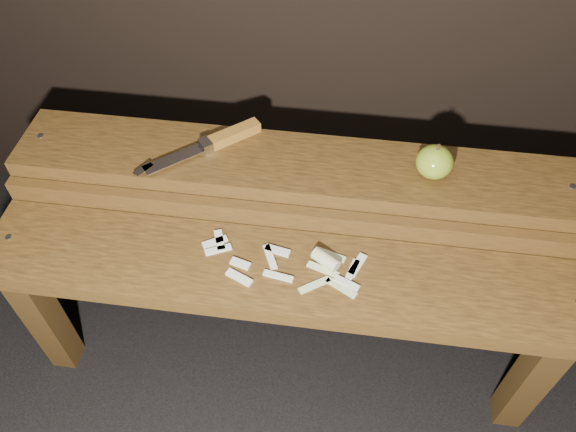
# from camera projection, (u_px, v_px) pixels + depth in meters

# --- Properties ---
(ground) EXTENTS (60.00, 60.00, 0.00)m
(ground) POSITION_uv_depth(u_px,v_px,m) (285.00, 347.00, 1.44)
(ground) COLOR black
(bench_front_tier) EXTENTS (1.20, 0.20, 0.42)m
(bench_front_tier) POSITION_uv_depth(u_px,v_px,m) (280.00, 292.00, 1.14)
(bench_front_tier) COLOR #36230D
(bench_front_tier) RESTS_ON ground
(bench_rear_tier) EXTENTS (1.20, 0.21, 0.50)m
(bench_rear_tier) POSITION_uv_depth(u_px,v_px,m) (295.00, 190.00, 1.23)
(bench_rear_tier) COLOR #36230D
(bench_rear_tier) RESTS_ON ground
(apple) EXTENTS (0.08, 0.08, 0.08)m
(apple) POSITION_uv_depth(u_px,v_px,m) (434.00, 162.00, 1.12)
(apple) COLOR olive
(apple) RESTS_ON bench_rear_tier
(knife) EXTENTS (0.23, 0.20, 0.03)m
(knife) POSITION_uv_depth(u_px,v_px,m) (219.00, 140.00, 1.20)
(knife) COLOR #8F5B1F
(knife) RESTS_ON bench_rear_tier
(apple_scraps) EXTENTS (0.33, 0.13, 0.03)m
(apple_scraps) POSITION_uv_depth(u_px,v_px,m) (300.00, 262.00, 1.09)
(apple_scraps) COLOR beige
(apple_scraps) RESTS_ON bench_front_tier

